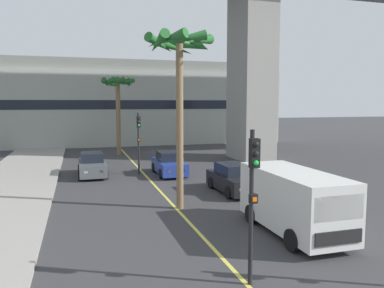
{
  "coord_description": "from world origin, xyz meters",
  "views": [
    {
      "loc": [
        -4.24,
        -0.35,
        4.9
      ],
      "look_at": [
        0.0,
        14.0,
        3.28
      ],
      "focal_mm": 36.11,
      "sensor_mm": 36.0,
      "label": 1
    }
  ],
  "objects_px": {
    "traffic_light_median_near": "(253,186)",
    "car_queue_third": "(233,179)",
    "palm_tree_mid_median": "(179,60)",
    "car_queue_front": "(92,165)",
    "palm_tree_near_median": "(118,91)",
    "traffic_light_median_far": "(139,135)",
    "car_queue_second": "(169,164)",
    "delivery_van": "(294,200)"
  },
  "relations": [
    {
      "from": "traffic_light_median_near",
      "to": "car_queue_third",
      "type": "bearing_deg",
      "value": 70.04
    },
    {
      "from": "traffic_light_median_near",
      "to": "palm_tree_mid_median",
      "type": "bearing_deg",
      "value": 89.49
    },
    {
      "from": "car_queue_front",
      "to": "palm_tree_near_median",
      "type": "distance_m",
      "value": 11.55
    },
    {
      "from": "traffic_light_median_far",
      "to": "palm_tree_near_median",
      "type": "height_order",
      "value": "palm_tree_near_median"
    },
    {
      "from": "palm_tree_mid_median",
      "to": "traffic_light_median_near",
      "type": "bearing_deg",
      "value": -90.51
    },
    {
      "from": "car_queue_front",
      "to": "car_queue_third",
      "type": "xyz_separation_m",
      "value": [
        7.22,
        -7.04,
        0.0
      ]
    },
    {
      "from": "car_queue_front",
      "to": "car_queue_third",
      "type": "relative_size",
      "value": 1.0
    },
    {
      "from": "car_queue_second",
      "to": "traffic_light_median_near",
      "type": "height_order",
      "value": "traffic_light_median_near"
    },
    {
      "from": "car_queue_third",
      "to": "car_queue_front",
      "type": "bearing_deg",
      "value": 135.74
    },
    {
      "from": "car_queue_second",
      "to": "delivery_van",
      "type": "bearing_deg",
      "value": -82.16
    },
    {
      "from": "traffic_light_median_near",
      "to": "traffic_light_median_far",
      "type": "xyz_separation_m",
      "value": [
        -0.43,
        16.92,
        0.0
      ]
    },
    {
      "from": "traffic_light_median_far",
      "to": "traffic_light_median_near",
      "type": "bearing_deg",
      "value": -88.54
    },
    {
      "from": "delivery_van",
      "to": "traffic_light_median_far",
      "type": "xyz_separation_m",
      "value": [
        -3.71,
        13.58,
        1.43
      ]
    },
    {
      "from": "car_queue_second",
      "to": "palm_tree_near_median",
      "type": "relative_size",
      "value": 0.57
    },
    {
      "from": "traffic_light_median_far",
      "to": "palm_tree_near_median",
      "type": "xyz_separation_m",
      "value": [
        -0.33,
        10.23,
        3.24
      ]
    },
    {
      "from": "palm_tree_near_median",
      "to": "traffic_light_median_far",
      "type": "bearing_deg",
      "value": -88.18
    },
    {
      "from": "car_queue_front",
      "to": "traffic_light_median_far",
      "type": "xyz_separation_m",
      "value": [
        3.09,
        -0.31,
        1.99
      ]
    },
    {
      "from": "car_queue_third",
      "to": "delivery_van",
      "type": "bearing_deg",
      "value": -93.51
    },
    {
      "from": "traffic_light_median_near",
      "to": "traffic_light_median_far",
      "type": "relative_size",
      "value": 1.0
    },
    {
      "from": "car_queue_front",
      "to": "car_queue_second",
      "type": "height_order",
      "value": "same"
    },
    {
      "from": "car_queue_second",
      "to": "delivery_van",
      "type": "relative_size",
      "value": 0.78
    },
    {
      "from": "traffic_light_median_near",
      "to": "palm_tree_mid_median",
      "type": "height_order",
      "value": "palm_tree_mid_median"
    },
    {
      "from": "car_queue_third",
      "to": "traffic_light_median_near",
      "type": "distance_m",
      "value": 11.03
    },
    {
      "from": "car_queue_third",
      "to": "palm_tree_mid_median",
      "type": "xyz_separation_m",
      "value": [
        -3.63,
        -2.31,
        6.06
      ]
    },
    {
      "from": "car_queue_second",
      "to": "car_queue_third",
      "type": "distance_m",
      "value": 6.42
    },
    {
      "from": "traffic_light_median_near",
      "to": "palm_tree_near_median",
      "type": "relative_size",
      "value": 0.58
    },
    {
      "from": "palm_tree_near_median",
      "to": "palm_tree_mid_median",
      "type": "relative_size",
      "value": 0.9
    },
    {
      "from": "car_queue_second",
      "to": "delivery_van",
      "type": "height_order",
      "value": "delivery_van"
    },
    {
      "from": "delivery_van",
      "to": "car_queue_front",
      "type": "bearing_deg",
      "value": 116.08
    },
    {
      "from": "traffic_light_median_far",
      "to": "palm_tree_near_median",
      "type": "bearing_deg",
      "value": 91.82
    },
    {
      "from": "traffic_light_median_far",
      "to": "palm_tree_mid_median",
      "type": "xyz_separation_m",
      "value": [
        0.5,
        -9.04,
        4.07
      ]
    },
    {
      "from": "car_queue_front",
      "to": "palm_tree_near_median",
      "type": "height_order",
      "value": "palm_tree_near_median"
    },
    {
      "from": "palm_tree_mid_median",
      "to": "car_queue_second",
      "type": "bearing_deg",
      "value": 80.23
    },
    {
      "from": "traffic_light_median_near",
      "to": "palm_tree_mid_median",
      "type": "distance_m",
      "value": 8.87
    },
    {
      "from": "car_queue_third",
      "to": "palm_tree_near_median",
      "type": "height_order",
      "value": "palm_tree_near_median"
    },
    {
      "from": "delivery_van",
      "to": "traffic_light_median_near",
      "type": "distance_m",
      "value": 4.9
    },
    {
      "from": "car_queue_second",
      "to": "traffic_light_median_far",
      "type": "xyz_separation_m",
      "value": [
        -1.94,
        0.69,
        1.99
      ]
    },
    {
      "from": "delivery_van",
      "to": "traffic_light_median_near",
      "type": "height_order",
      "value": "traffic_light_median_near"
    },
    {
      "from": "car_queue_second",
      "to": "car_queue_third",
      "type": "bearing_deg",
      "value": -70.0
    },
    {
      "from": "car_queue_second",
      "to": "car_queue_third",
      "type": "height_order",
      "value": "same"
    },
    {
      "from": "traffic_light_median_near",
      "to": "traffic_light_median_far",
      "type": "distance_m",
      "value": 16.93
    },
    {
      "from": "car_queue_second",
      "to": "traffic_light_median_near",
      "type": "xyz_separation_m",
      "value": [
        -1.51,
        -16.23,
        1.99
      ]
    }
  ]
}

